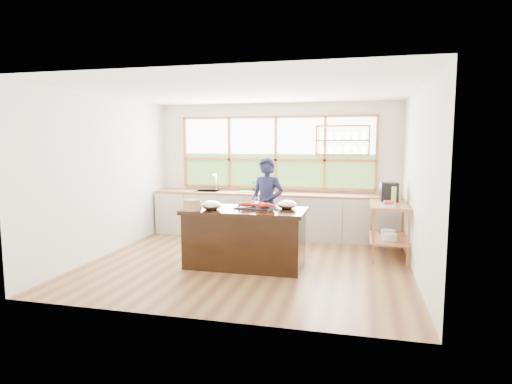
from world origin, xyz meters
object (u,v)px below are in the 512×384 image
(espresso_machine, at_px, (389,192))
(wicker_basket, at_px, (192,205))
(cook, at_px, (267,205))
(island, at_px, (245,238))

(espresso_machine, relative_size, wicker_basket, 1.26)
(cook, height_order, wicker_basket, cook)
(island, distance_m, espresso_machine, 2.68)
(island, distance_m, cook, 0.99)
(cook, bearing_deg, wicker_basket, -114.04)
(cook, xyz_separation_m, espresso_machine, (2.05, 0.51, 0.24))
(cook, relative_size, wicker_basket, 6.40)
(cook, height_order, espresso_machine, cook)
(island, relative_size, wicker_basket, 7.15)
(cook, xyz_separation_m, wicker_basket, (-0.88, -1.24, 0.15))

